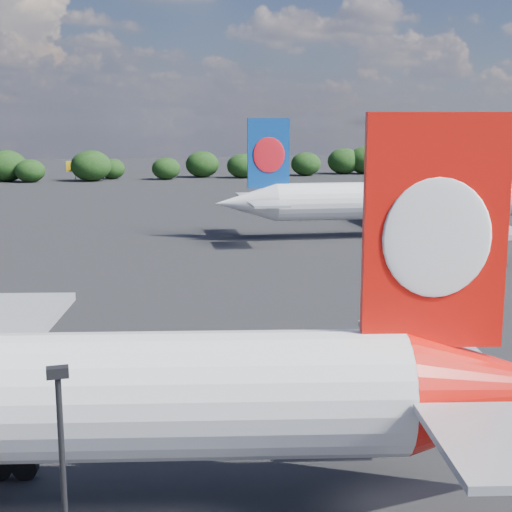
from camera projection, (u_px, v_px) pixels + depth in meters
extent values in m
plane|color=black|center=(21.00, 258.00, 87.63)|extent=(500.00, 500.00, 0.00)
cone|color=red|center=(502.00, 390.00, 29.99)|extent=(9.49, 7.20, 5.28)
cube|color=red|center=(435.00, 232.00, 28.62)|extent=(5.76, 1.95, 9.50)
ellipsoid|color=white|center=(437.00, 238.00, 28.34)|extent=(4.35, 1.30, 4.86)
ellipsoid|color=white|center=(433.00, 236.00, 28.96)|extent=(4.35, 1.30, 4.86)
cube|color=#A5A8AD|center=(506.00, 443.00, 24.13)|extent=(6.17, 7.31, 0.32)
cube|color=#A5A8AD|center=(417.00, 340.00, 35.53)|extent=(6.17, 7.31, 0.32)
cylinder|color=black|center=(0.00, 468.00, 33.11)|extent=(1.24, 0.75, 1.16)
cylinder|color=black|center=(26.00, 467.00, 33.16)|extent=(1.24, 0.75, 1.16)
cylinder|color=white|center=(413.00, 200.00, 103.23)|extent=(40.91, 10.42, 5.34)
cone|color=white|center=(246.00, 203.00, 99.34)|extent=(9.14, 6.37, 5.34)
cube|color=navy|center=(268.00, 153.00, 98.59)|extent=(5.89, 1.27, 9.61)
ellipsoid|color=red|center=(269.00, 155.00, 98.31)|extent=(4.47, 0.78, 4.91)
ellipsoid|color=red|center=(268.00, 155.00, 98.93)|extent=(4.47, 0.78, 4.91)
cube|color=#A5A8AD|center=(268.00, 204.00, 93.90)|extent=(5.57, 6.96, 0.32)
cube|color=#A5A8AD|center=(254.00, 195.00, 105.29)|extent=(5.57, 6.96, 0.32)
cube|color=#A5A8AD|center=(469.00, 225.00, 90.42)|extent=(9.58, 22.05, 0.59)
cube|color=#A5A8AD|center=(393.00, 201.00, 117.34)|extent=(9.58, 22.05, 0.59)
cylinder|color=#A5A8AD|center=(466.00, 229.00, 96.19)|extent=(5.66, 3.53, 2.88)
cube|color=#A5A8AD|center=(466.00, 223.00, 96.06)|extent=(2.37, 0.61, 1.28)
cylinder|color=#A5A8AD|center=(418.00, 213.00, 112.76)|extent=(5.66, 3.53, 2.88)
cube|color=#A5A8AD|center=(418.00, 209.00, 112.62)|extent=(2.37, 0.61, 1.28)
cylinder|color=black|center=(406.00, 229.00, 100.47)|extent=(0.33, 0.33, 2.67)
cylinder|color=black|center=(406.00, 236.00, 100.66)|extent=(1.23, 0.62, 1.17)
cylinder|color=black|center=(398.00, 236.00, 100.47)|extent=(1.23, 0.62, 1.17)
cylinder|color=black|center=(390.00, 223.00, 106.69)|extent=(0.33, 0.33, 2.67)
cylinder|color=black|center=(390.00, 229.00, 106.87)|extent=(1.23, 0.62, 1.17)
cylinder|color=black|center=(383.00, 230.00, 106.69)|extent=(1.23, 0.62, 1.17)
cube|color=black|center=(57.00, 372.00, 17.82)|extent=(0.55, 0.30, 0.28)
cube|color=yellow|center=(75.00, 166.00, 205.19)|extent=(5.00, 0.30, 3.00)
cylinder|color=gray|center=(75.00, 176.00, 205.70)|extent=(0.30, 0.30, 2.50)
ellipsoid|color=black|center=(6.00, 166.00, 200.07)|extent=(11.49, 9.72, 8.84)
ellipsoid|color=black|center=(30.00, 171.00, 197.64)|extent=(8.30, 7.02, 6.38)
ellipsoid|color=black|center=(91.00, 166.00, 201.33)|extent=(11.32, 9.58, 8.71)
ellipsoid|color=black|center=(112.00, 169.00, 209.50)|extent=(7.70, 6.52, 5.92)
ellipsoid|color=black|center=(166.00, 169.00, 207.33)|extent=(8.33, 7.05, 6.41)
ellipsoid|color=black|center=(202.00, 164.00, 215.75)|extent=(10.24, 8.67, 7.88)
ellipsoid|color=black|center=(242.00, 166.00, 213.25)|extent=(9.35, 7.91, 7.19)
ellipsoid|color=black|center=(264.00, 165.00, 216.35)|extent=(9.32, 7.88, 7.17)
ellipsoid|color=black|center=(306.00, 164.00, 222.47)|extent=(9.50, 8.04, 7.31)
ellipsoid|color=black|center=(344.00, 161.00, 229.66)|extent=(10.77, 9.11, 8.28)
ellipsoid|color=black|center=(366.00, 160.00, 230.09)|extent=(11.60, 9.81, 8.92)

